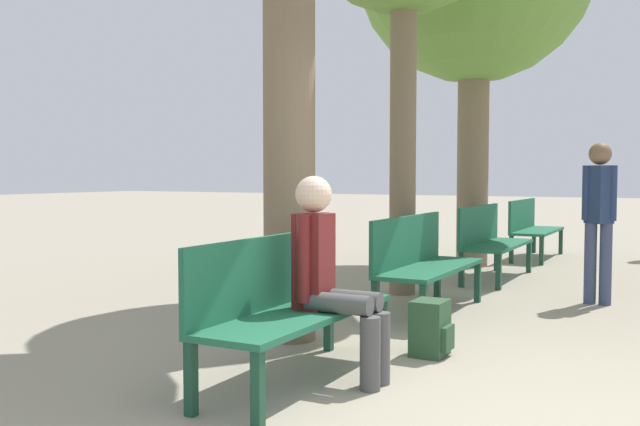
# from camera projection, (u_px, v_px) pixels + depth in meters

# --- Properties ---
(ground_plane) EXTENTS (80.00, 80.00, 0.00)m
(ground_plane) POSITION_uv_depth(u_px,v_px,m) (524.00, 426.00, 3.83)
(ground_plane) COLOR gray
(bench_row_0) EXTENTS (0.53, 1.77, 0.95)m
(bench_row_0) POSITION_uv_depth(u_px,v_px,m) (285.00, 299.00, 4.65)
(bench_row_0) COLOR #1E6042
(bench_row_0) RESTS_ON ground_plane
(bench_row_1) EXTENTS (0.53, 1.77, 0.95)m
(bench_row_1) POSITION_uv_depth(u_px,v_px,m) (421.00, 258.00, 6.92)
(bench_row_1) COLOR #1E6042
(bench_row_1) RESTS_ON ground_plane
(bench_row_2) EXTENTS (0.53, 1.77, 0.95)m
(bench_row_2) POSITION_uv_depth(u_px,v_px,m) (489.00, 237.00, 9.19)
(bench_row_2) COLOR #1E6042
(bench_row_2) RESTS_ON ground_plane
(bench_row_3) EXTENTS (0.53, 1.77, 0.95)m
(bench_row_3) POSITION_uv_depth(u_px,v_px,m) (531.00, 225.00, 11.46)
(bench_row_3) COLOR #1E6042
(bench_row_3) RESTS_ON ground_plane
(person_seated) EXTENTS (0.63, 0.36, 1.34)m
(person_seated) POSITION_uv_depth(u_px,v_px,m) (330.00, 273.00, 4.64)
(person_seated) COLOR #4C4C4C
(person_seated) RESTS_ON ground_plane
(backpack) EXTENTS (0.28, 0.29, 0.42)m
(backpack) POSITION_uv_depth(u_px,v_px,m) (431.00, 328.00, 5.30)
(backpack) COLOR #284C2D
(backpack) RESTS_ON ground_plane
(pedestrian_near) EXTENTS (0.34, 0.30, 1.68)m
(pedestrian_near) POSITION_uv_depth(u_px,v_px,m) (599.00, 212.00, 7.36)
(pedestrian_near) COLOR #384260
(pedestrian_near) RESTS_ON ground_plane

